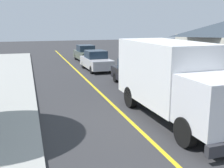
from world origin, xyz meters
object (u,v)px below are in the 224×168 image
at_px(parked_car_far, 86,54).
at_px(parked_car_mid, 96,61).
at_px(box_truck, 173,77).
at_px(stop_sign, 224,73).
at_px(parked_car_near, 134,74).
at_px(parked_van_across, 197,80).

bearing_deg(parked_car_far, parked_car_mid, -93.24).
bearing_deg(parked_car_mid, box_truck, -89.16).
xyz_separation_m(box_truck, parked_car_mid, (-0.19, 12.58, -0.97)).
bearing_deg(stop_sign, parked_car_mid, 101.52).
xyz_separation_m(parked_car_near, stop_sign, (1.67, -6.28, 1.06)).
xyz_separation_m(box_truck, stop_sign, (2.40, -0.11, 0.09)).
xyz_separation_m(parked_car_far, parked_van_across, (3.23, -15.24, 0.00)).
height_order(parked_car_mid, parked_car_far, same).
bearing_deg(parked_car_far, stop_sign, -83.06).
bearing_deg(parked_van_across, stop_sign, -106.38).
bearing_deg(parked_car_near, parked_van_across, -48.56).
height_order(box_truck, parked_car_far, box_truck).
relative_size(parked_car_far, stop_sign, 1.69).
xyz_separation_m(box_truck, parked_van_across, (3.37, 3.18, -0.97)).
bearing_deg(box_truck, parked_car_near, 83.21).
bearing_deg(box_truck, parked_car_far, 89.55).
height_order(parked_car_far, parked_van_across, same).
bearing_deg(stop_sign, parked_car_near, 104.87).
distance_m(parked_car_near, parked_van_across, 3.98).
xyz_separation_m(parked_car_near, parked_car_mid, (-0.92, 6.41, 0.00)).
bearing_deg(box_truck, parked_van_across, 43.35).
height_order(box_truck, parked_car_mid, box_truck).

